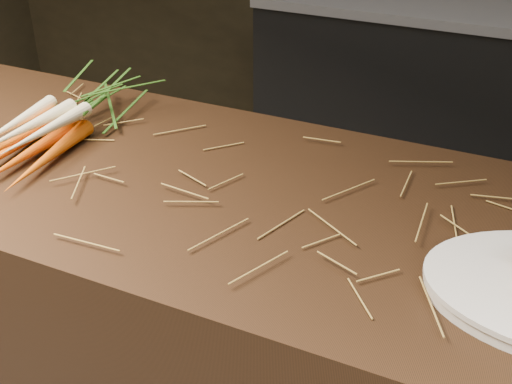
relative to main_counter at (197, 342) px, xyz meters
The scene contains 4 objects.
main_counter is the anchor object (origin of this frame).
back_counter 1.90m from the main_counter, 80.93° to the left, with size 1.82×0.62×0.84m.
straw_bedding 0.46m from the main_counter, 90.00° to the left, with size 1.40×0.60×0.02m, color olive, non-canonical shape.
root_veg_bunch 0.61m from the main_counter, 165.90° to the left, with size 0.19×0.55×0.10m.
Camera 1 is at (0.60, -0.66, 1.54)m, focal length 45.00 mm.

